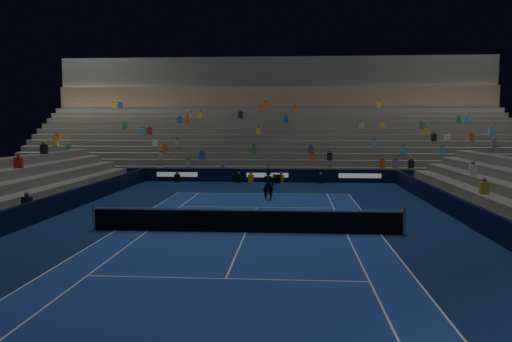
{
  "coord_description": "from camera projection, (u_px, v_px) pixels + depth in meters",
  "views": [
    {
      "loc": [
        1.9,
        -20.87,
        4.48
      ],
      "look_at": [
        0.0,
        6.0,
        2.0
      ],
      "focal_mm": 36.25,
      "sensor_mm": 36.0,
      "label": 1
    }
  ],
  "objects": [
    {
      "name": "ground",
      "position": [
        246.0,
        233.0,
        21.28
      ],
      "size": [
        90.0,
        90.0,
        0.0
      ],
      "primitive_type": "plane",
      "color": "navy",
      "rests_on": "ground"
    },
    {
      "name": "tennis_net",
      "position": [
        246.0,
        221.0,
        21.23
      ],
      "size": [
        12.9,
        0.1,
        1.1
      ],
      "color": "#B2B2B7",
      "rests_on": "ground"
    },
    {
      "name": "sponsor_barrier_far",
      "position": [
        267.0,
        176.0,
        39.61
      ],
      "size": [
        44.0,
        0.25,
        1.0
      ],
      "primitive_type": "cube",
      "color": "black",
      "rests_on": "ground"
    },
    {
      "name": "court_surface",
      "position": [
        246.0,
        232.0,
        21.28
      ],
      "size": [
        10.97,
        23.77,
        0.01
      ],
      "primitive_type": "cube",
      "color": "#1B3E96",
      "rests_on": "ground"
    },
    {
      "name": "grandstand_main",
      "position": [
        272.0,
        135.0,
        48.68
      ],
      "size": [
        44.0,
        15.2,
        11.2
      ],
      "color": "#63635E",
      "rests_on": "ground"
    },
    {
      "name": "broadcast_camera",
      "position": [
        277.0,
        179.0,
        39.05
      ],
      "size": [
        0.63,
        1.0,
        0.63
      ],
      "color": "black",
      "rests_on": "ground"
    },
    {
      "name": "tennis_player",
      "position": [
        268.0,
        185.0,
        30.12
      ],
      "size": [
        0.7,
        0.51,
        1.8
      ],
      "primitive_type": "imported",
      "rotation": [
        0.0,
        0.0,
        3.02
      ],
      "color": "black",
      "rests_on": "ground"
    },
    {
      "name": "sponsor_barrier_east",
      "position": [
        488.0,
        224.0,
        20.55
      ],
      "size": [
        0.25,
        37.0,
        1.0
      ],
      "primitive_type": "cube",
      "color": "black",
      "rests_on": "ground"
    },
    {
      "name": "sponsor_barrier_west",
      "position": [
        18.0,
        218.0,
        21.91
      ],
      "size": [
        0.25,
        37.0,
        1.0
      ],
      "primitive_type": "cube",
      "color": "black",
      "rests_on": "ground"
    }
  ]
}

